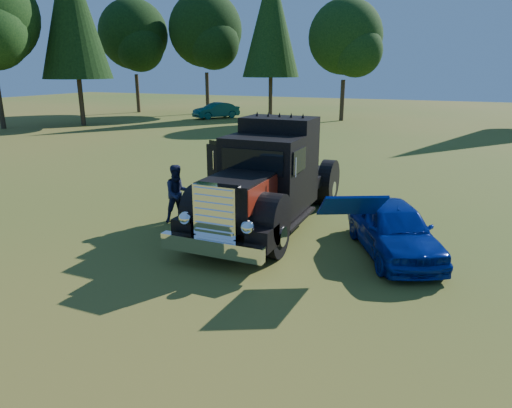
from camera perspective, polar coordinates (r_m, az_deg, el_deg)
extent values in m
plane|color=#32601C|center=(12.08, -3.09, -4.48)|extent=(120.00, 120.00, 0.00)
cylinder|color=#2D2116|center=(40.68, 10.72, 12.60)|extent=(0.36, 0.36, 3.42)
sphere|color=black|center=(40.68, 11.13, 19.82)|extent=(6.08, 6.08, 6.08)
sphere|color=black|center=(39.64, 12.47, 18.19)|extent=(4.18, 4.18, 4.18)
cylinder|color=#2D2116|center=(39.04, -21.07, 12.58)|extent=(0.36, 0.36, 4.68)
cone|color=black|center=(39.21, -22.06, 21.49)|extent=(5.20, 5.20, 9.75)
cylinder|color=#2D2116|center=(39.37, -29.39, 11.08)|extent=(0.36, 0.36, 3.96)
cylinder|color=#2D2116|center=(43.68, 1.83, 13.96)|extent=(0.36, 0.36, 4.68)
cone|color=black|center=(43.83, 1.91, 21.96)|extent=(5.20, 5.20, 9.75)
cylinder|color=#2D2116|center=(47.16, -6.10, 13.63)|extent=(0.36, 0.36, 3.96)
sphere|color=black|center=(47.24, -6.33, 20.84)|extent=(7.04, 7.04, 7.04)
sphere|color=black|center=(45.75, -5.33, 19.35)|extent=(4.84, 4.84, 4.84)
cylinder|color=#2D2116|center=(49.36, -14.57, 13.23)|extent=(0.36, 0.36, 3.78)
sphere|color=black|center=(49.41, -15.08, 19.80)|extent=(6.72, 6.72, 6.72)
sphere|color=black|center=(47.91, -14.35, 18.45)|extent=(4.62, 4.62, 4.62)
cylinder|color=black|center=(11.66, -7.18, -2.50)|extent=(0.32, 1.10, 1.10)
cylinder|color=black|center=(10.80, 2.51, -3.97)|extent=(0.32, 1.10, 1.10)
cylinder|color=black|center=(15.81, 1.63, 2.72)|extent=(0.32, 1.10, 1.10)
cylinder|color=black|center=(15.18, 9.01, 1.93)|extent=(0.32, 1.10, 1.10)
cylinder|color=black|center=(15.69, 2.75, 2.60)|extent=(0.32, 1.10, 1.10)
cylinder|color=black|center=(15.26, 7.81, 2.06)|extent=(0.32, 1.10, 1.10)
cube|color=black|center=(13.44, 2.30, 0.51)|extent=(1.60, 6.40, 0.28)
cube|color=white|center=(10.15, -5.61, -5.40)|extent=(2.50, 0.22, 0.36)
cube|color=white|center=(10.16, -4.91, -1.16)|extent=(1.05, 0.30, 1.30)
cube|color=black|center=(11.04, -2.35, 0.61)|extent=(1.35, 1.80, 1.10)
cube|color=maroon|center=(11.30, -5.52, 1.96)|extent=(0.02, 1.80, 0.60)
cube|color=maroon|center=(10.72, 0.97, 1.23)|extent=(0.02, 1.80, 0.60)
cylinder|color=black|center=(11.49, -6.82, -0.68)|extent=(0.55, 1.24, 1.24)
cylinder|color=black|center=(10.70, 2.03, -1.89)|extent=(0.55, 1.24, 1.24)
sphere|color=white|center=(10.55, -8.80, -1.78)|extent=(0.32, 0.32, 0.32)
sphere|color=white|center=(9.84, -1.06, -2.94)|extent=(0.32, 0.32, 0.32)
cube|color=black|center=(12.35, 0.75, 3.54)|extent=(2.05, 1.30, 2.10)
cube|color=black|center=(11.64, -0.51, 5.26)|extent=(1.70, 0.05, 0.65)
cube|color=black|center=(13.49, 2.89, 5.51)|extent=(2.05, 1.30, 2.50)
cube|color=black|center=(15.18, 5.05, 3.63)|extent=(2.00, 2.00, 0.35)
cube|color=black|center=(13.39, -4.62, 4.08)|extent=(1.03, 0.50, 1.50)
cube|color=#913D15|center=(13.47, -4.59, 3.50)|extent=(0.79, 0.36, 0.75)
imported|color=#083ABC|center=(11.47, 16.83, -2.94)|extent=(3.04, 4.07, 1.29)
cube|color=#083ABC|center=(9.86, 11.82, -0.20)|extent=(1.58, 1.41, 0.67)
imported|color=#1D2E44|center=(13.59, -3.81, 1.56)|extent=(0.62, 0.71, 1.64)
imported|color=#20304A|center=(13.45, -9.72, 1.30)|extent=(1.02, 1.04, 1.69)
imported|color=#0B4340|center=(42.18, -5.01, 11.57)|extent=(3.50, 4.32, 1.38)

